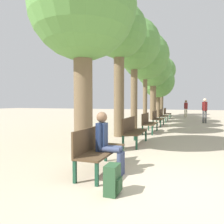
{
  "coord_description": "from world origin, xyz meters",
  "views": [
    {
      "loc": [
        0.26,
        -3.76,
        1.49
      ],
      "look_at": [
        -3.26,
        6.31,
        1.0
      ],
      "focal_mm": 35.0,
      "sensor_mm": 36.0,
      "label": 1
    }
  ],
  "objects_px": {
    "tree_row_4": "(153,70)",
    "person_seated": "(107,141)",
    "bench_row_2": "(148,122)",
    "tree_row_5": "(158,82)",
    "bench_row_0": "(97,146)",
    "bench_row_4": "(162,115)",
    "bench_row_3": "(157,117)",
    "tree_row_0": "(83,8)",
    "pedestrian_near": "(186,108)",
    "tree_row_2": "(134,45)",
    "pedestrian_mid": "(205,109)",
    "tree_row_3": "(145,56)",
    "bench_row_5": "(166,113)",
    "tree_row_6": "(162,71)",
    "backpack": "(113,180)",
    "tree_row_1": "(119,34)",
    "bench_row_1": "(133,129)"
  },
  "relations": [
    {
      "from": "tree_row_4",
      "to": "person_seated",
      "type": "height_order",
      "value": "tree_row_4"
    },
    {
      "from": "bench_row_2",
      "to": "tree_row_5",
      "type": "bearing_deg",
      "value": 94.98
    },
    {
      "from": "bench_row_0",
      "to": "bench_row_4",
      "type": "distance_m",
      "value": 12.55
    },
    {
      "from": "bench_row_3",
      "to": "tree_row_0",
      "type": "relative_size",
      "value": 0.29
    },
    {
      "from": "bench_row_2",
      "to": "pedestrian_near",
      "type": "bearing_deg",
      "value": 81.94
    },
    {
      "from": "tree_row_0",
      "to": "tree_row_2",
      "type": "xyz_separation_m",
      "value": [
        0.0,
        6.15,
        0.49
      ]
    },
    {
      "from": "bench_row_3",
      "to": "pedestrian_mid",
      "type": "xyz_separation_m",
      "value": [
        2.93,
        2.91,
        0.46
      ]
    },
    {
      "from": "bench_row_0",
      "to": "pedestrian_near",
      "type": "bearing_deg",
      "value": 84.77
    },
    {
      "from": "tree_row_3",
      "to": "person_seated",
      "type": "relative_size",
      "value": 4.87
    },
    {
      "from": "tree_row_3",
      "to": "tree_row_2",
      "type": "bearing_deg",
      "value": -90.0
    },
    {
      "from": "bench_row_2",
      "to": "bench_row_5",
      "type": "xyz_separation_m",
      "value": [
        0.0,
        9.41,
        0.0
      ]
    },
    {
      "from": "bench_row_2",
      "to": "tree_row_6",
      "type": "distance_m",
      "value": 14.76
    },
    {
      "from": "backpack",
      "to": "tree_row_4",
      "type": "bearing_deg",
      "value": 96.31
    },
    {
      "from": "person_seated",
      "to": "pedestrian_near",
      "type": "height_order",
      "value": "pedestrian_near"
    },
    {
      "from": "tree_row_2",
      "to": "person_seated",
      "type": "bearing_deg",
      "value": -80.66
    },
    {
      "from": "bench_row_5",
      "to": "tree_row_4",
      "type": "relative_size",
      "value": 0.29
    },
    {
      "from": "bench_row_2",
      "to": "bench_row_3",
      "type": "distance_m",
      "value": 3.14
    },
    {
      "from": "bench_row_2",
      "to": "tree_row_4",
      "type": "bearing_deg",
      "value": 97.04
    },
    {
      "from": "tree_row_0",
      "to": "tree_row_6",
      "type": "xyz_separation_m",
      "value": [
        0.0,
        19.05,
        0.78
      ]
    },
    {
      "from": "tree_row_0",
      "to": "person_seated",
      "type": "bearing_deg",
      "value": -47.84
    },
    {
      "from": "person_seated",
      "to": "tree_row_1",
      "type": "bearing_deg",
      "value": 104.58
    },
    {
      "from": "bench_row_3",
      "to": "bench_row_1",
      "type": "bearing_deg",
      "value": -90.0
    },
    {
      "from": "bench_row_5",
      "to": "backpack",
      "type": "bearing_deg",
      "value": -87.59
    },
    {
      "from": "bench_row_2",
      "to": "bench_row_0",
      "type": "bearing_deg",
      "value": -90.0
    },
    {
      "from": "bench_row_2",
      "to": "tree_row_2",
      "type": "bearing_deg",
      "value": 130.1
    },
    {
      "from": "tree_row_4",
      "to": "tree_row_6",
      "type": "distance_m",
      "value": 6.11
    },
    {
      "from": "tree_row_0",
      "to": "tree_row_1",
      "type": "distance_m",
      "value": 3.4
    },
    {
      "from": "tree_row_4",
      "to": "backpack",
      "type": "xyz_separation_m",
      "value": [
        1.69,
        -15.29,
        -3.97
      ]
    },
    {
      "from": "bench_row_2",
      "to": "backpack",
      "type": "relative_size",
      "value": 3.44
    },
    {
      "from": "bench_row_3",
      "to": "bench_row_4",
      "type": "distance_m",
      "value": 3.14
    },
    {
      "from": "bench_row_3",
      "to": "tree_row_0",
      "type": "distance_m",
      "value": 8.92
    },
    {
      "from": "tree_row_3",
      "to": "tree_row_5",
      "type": "xyz_separation_m",
      "value": [
        0.0,
        6.9,
        -1.14
      ]
    },
    {
      "from": "tree_row_6",
      "to": "person_seated",
      "type": "bearing_deg",
      "value": -86.53
    },
    {
      "from": "bench_row_1",
      "to": "tree_row_4",
      "type": "xyz_separation_m",
      "value": [
        -0.99,
        11.13,
        3.67
      ]
    },
    {
      "from": "bench_row_0",
      "to": "bench_row_4",
      "type": "xyz_separation_m",
      "value": [
        0.0,
        12.55,
        0.0
      ]
    },
    {
      "from": "person_seated",
      "to": "tree_row_4",
      "type": "bearing_deg",
      "value": 94.93
    },
    {
      "from": "tree_row_5",
      "to": "person_seated",
      "type": "bearing_deg",
      "value": -86.0
    },
    {
      "from": "tree_row_6",
      "to": "pedestrian_mid",
      "type": "height_order",
      "value": "tree_row_6"
    },
    {
      "from": "bench_row_4",
      "to": "pedestrian_mid",
      "type": "height_order",
      "value": "pedestrian_mid"
    },
    {
      "from": "bench_row_5",
      "to": "backpack",
      "type": "xyz_separation_m",
      "value": [
        0.7,
        -16.71,
        -0.3
      ]
    },
    {
      "from": "tree_row_6",
      "to": "bench_row_4",
      "type": "bearing_deg",
      "value": -82.79
    },
    {
      "from": "bench_row_5",
      "to": "tree_row_4",
      "type": "bearing_deg",
      "value": -124.86
    },
    {
      "from": "tree_row_3",
      "to": "person_seated",
      "type": "xyz_separation_m",
      "value": [
        1.24,
        -10.77,
        -3.93
      ]
    },
    {
      "from": "bench_row_0",
      "to": "bench_row_2",
      "type": "height_order",
      "value": "same"
    },
    {
      "from": "tree_row_4",
      "to": "backpack",
      "type": "relative_size",
      "value": 11.91
    },
    {
      "from": "backpack",
      "to": "pedestrian_near",
      "type": "bearing_deg",
      "value": 87.19
    },
    {
      "from": "bench_row_3",
      "to": "backpack",
      "type": "height_order",
      "value": "bench_row_3"
    },
    {
      "from": "pedestrian_near",
      "to": "tree_row_2",
      "type": "bearing_deg",
      "value": -104.23
    },
    {
      "from": "bench_row_0",
      "to": "bench_row_4",
      "type": "height_order",
      "value": "same"
    },
    {
      "from": "bench_row_5",
      "to": "person_seated",
      "type": "height_order",
      "value": "person_seated"
    }
  ]
}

